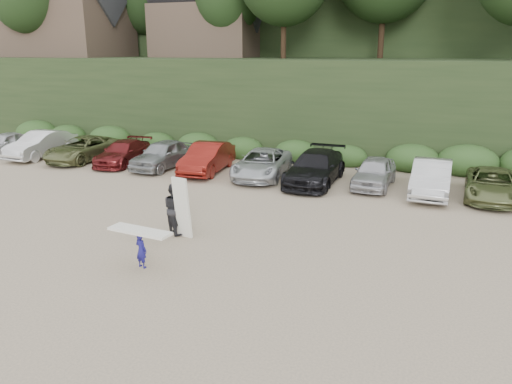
% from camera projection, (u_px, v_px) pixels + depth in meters
% --- Properties ---
extents(ground, '(120.00, 120.00, 0.00)m').
position_uv_depth(ground, '(243.00, 254.00, 16.81)').
color(ground, tan).
rests_on(ground, ground).
extents(parked_cars, '(36.91, 6.11, 1.65)m').
position_uv_depth(parked_cars, '(254.00, 163.00, 26.77)').
color(parked_cars, silver).
rests_on(parked_cars, ground).
extents(child_surfer, '(2.15, 0.83, 1.26)m').
position_uv_depth(child_surfer, '(141.00, 242.00, 15.55)').
color(child_surfer, navy).
rests_on(child_surfer, ground).
extents(adult_surfer, '(1.41, 1.13, 2.28)m').
position_uv_depth(adult_surfer, '(175.00, 208.00, 18.38)').
color(adult_surfer, black).
rests_on(adult_surfer, ground).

